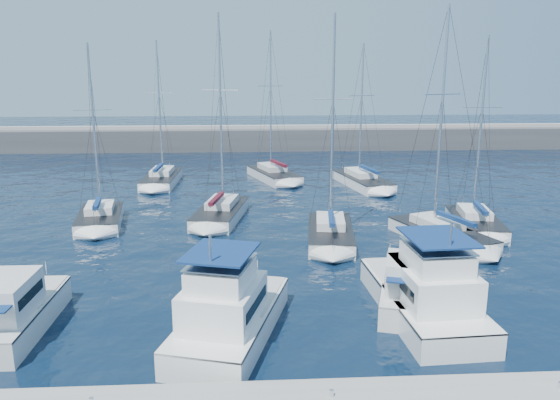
{
  "coord_description": "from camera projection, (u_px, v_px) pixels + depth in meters",
  "views": [
    {
      "loc": [
        -2.68,
        -27.29,
        11.42
      ],
      "look_at": [
        -0.68,
        7.56,
        3.0
      ],
      "focal_mm": 35.0,
      "sensor_mm": 36.0,
      "label": 1
    }
  ],
  "objects": [
    {
      "name": "sailboat_back_a",
      "position": [
        162.0,
        179.0,
        55.37
      ],
      "size": [
        3.28,
        8.5,
        14.48
      ],
      "rotation": [
        0.0,
        0.0,
        -0.03
      ],
      "color": "white",
      "rests_on": "ground"
    },
    {
      "name": "motor_yacht_stbd_inner",
      "position": [
        426.0,
        295.0,
        25.44
      ],
      "size": [
        4.12,
        9.38,
        4.69
      ],
      "rotation": [
        0.0,
        0.0,
        0.06
      ],
      "color": "white",
      "rests_on": "ground"
    },
    {
      "name": "sailboat_mid_e",
      "position": [
        475.0,
        223.0,
        39.59
      ],
      "size": [
        4.24,
        7.6,
        14.03
      ],
      "rotation": [
        0.0,
        0.0,
        -0.17
      ],
      "color": "white",
      "rests_on": "ground"
    },
    {
      "name": "dock_cleat_near_stbd",
      "position": [
        560.0,
        385.0,
        18.91
      ],
      "size": [
        0.16,
        0.16,
        0.25
      ],
      "primitive_type": "cylinder",
      "color": "silver",
      "rests_on": "dock"
    },
    {
      "name": "motor_yacht_port_outer",
      "position": [
        13.0,
        314.0,
        23.97
      ],
      "size": [
        2.69,
        6.98,
        3.2
      ],
      "rotation": [
        0.0,
        0.0,
        -0.01
      ],
      "color": "silver",
      "rests_on": "ground"
    },
    {
      "name": "dock_cleat_centre",
      "position": [
        331.0,
        393.0,
        18.47
      ],
      "size": [
        0.16,
        0.16,
        0.25
      ],
      "primitive_type": "cylinder",
      "color": "silver",
      "rests_on": "dock"
    },
    {
      "name": "ground",
      "position": [
        301.0,
        287.0,
        29.31
      ],
      "size": [
        220.0,
        220.0,
        0.0
      ],
      "primitive_type": "plane",
      "color": "black",
      "rests_on": "ground"
    },
    {
      "name": "sailboat_mid_a",
      "position": [
        100.0,
        218.0,
        40.82
      ],
      "size": [
        4.11,
        7.21,
        13.58
      ],
      "rotation": [
        0.0,
        0.0,
        0.16
      ],
      "color": "white",
      "rests_on": "ground"
    },
    {
      "name": "sailboat_mid_d",
      "position": [
        441.0,
        234.0,
        36.88
      ],
      "size": [
        5.68,
        8.55,
        15.74
      ],
      "rotation": [
        0.0,
        0.0,
        0.35
      ],
      "color": "silver",
      "rests_on": "ground"
    },
    {
      "name": "breakwater",
      "position": [
        267.0,
        142.0,
        79.53
      ],
      "size": [
        160.0,
        6.0,
        4.45
      ],
      "color": "#424244",
      "rests_on": "ground"
    },
    {
      "name": "motor_yacht_port_inner",
      "position": [
        228.0,
        315.0,
        23.38
      ],
      "size": [
        5.53,
        8.93,
        4.69
      ],
      "rotation": [
        0.0,
        0.0,
        -0.27
      ],
      "color": "white",
      "rests_on": "ground"
    },
    {
      "name": "motor_yacht_stbd_outer",
      "position": [
        408.0,
        291.0,
        26.34
      ],
      "size": [
        4.15,
        6.34,
        3.2
      ],
      "rotation": [
        0.0,
        0.0,
        -0.3
      ],
      "color": "silver",
      "rests_on": "ground"
    },
    {
      "name": "sailboat_back_b",
      "position": [
        274.0,
        175.0,
        57.62
      ],
      "size": [
        5.72,
        8.96,
        15.55
      ],
      "rotation": [
        0.0,
        0.0,
        0.33
      ],
      "color": "silver",
      "rests_on": "ground"
    },
    {
      "name": "sailboat_mid_c",
      "position": [
        330.0,
        233.0,
        37.08
      ],
      "size": [
        3.85,
        8.06,
        15.23
      ],
      "rotation": [
        0.0,
        0.0,
        -0.12
      ],
      "color": "silver",
      "rests_on": "ground"
    },
    {
      "name": "sailboat_back_c",
      "position": [
        362.0,
        181.0,
        54.45
      ],
      "size": [
        4.87,
        9.45,
        14.15
      ],
      "rotation": [
        0.0,
        0.0,
        0.21
      ],
      "color": "white",
      "rests_on": "ground"
    },
    {
      "name": "sailboat_mid_b",
      "position": [
        221.0,
        212.0,
        42.44
      ],
      "size": [
        4.44,
        8.57,
        15.79
      ],
      "rotation": [
        0.0,
        0.0,
        -0.18
      ],
      "color": "silver",
      "rests_on": "ground"
    }
  ]
}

